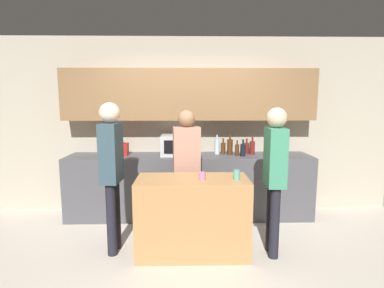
{
  "coord_description": "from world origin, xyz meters",
  "views": [
    {
      "loc": [
        -0.05,
        -2.98,
        1.73
      ],
      "look_at": [
        0.02,
        0.51,
        1.23
      ],
      "focal_mm": 28.0,
      "sensor_mm": 36.0,
      "label": 1
    }
  ],
  "objects_px": {
    "bottle_4": "(243,150)",
    "bottle_0": "(217,147)",
    "cup_0": "(237,175)",
    "bottle_5": "(247,148)",
    "person_right": "(112,165)",
    "microwave": "(179,145)",
    "toaster": "(119,149)",
    "bottle_2": "(230,147)",
    "potted_plant": "(279,142)",
    "person_left": "(187,162)",
    "cup_1": "(202,176)",
    "bottle_1": "(223,148)",
    "bottle_3": "(237,150)",
    "bottle_6": "(252,147)",
    "person_center": "(275,169)"
  },
  "relations": [
    {
      "from": "bottle_0",
      "to": "cup_0",
      "type": "bearing_deg",
      "value": -86.37
    },
    {
      "from": "potted_plant",
      "to": "cup_1",
      "type": "xyz_separation_m",
      "value": [
        -1.22,
        -1.22,
        -0.21
      ]
    },
    {
      "from": "cup_1",
      "to": "person_center",
      "type": "distance_m",
      "value": 0.8
    },
    {
      "from": "bottle_2",
      "to": "cup_1",
      "type": "distance_m",
      "value": 1.33
    },
    {
      "from": "microwave",
      "to": "bottle_4",
      "type": "relative_size",
      "value": 2.1
    },
    {
      "from": "microwave",
      "to": "bottle_1",
      "type": "height_order",
      "value": "microwave"
    },
    {
      "from": "person_center",
      "to": "bottle_3",
      "type": "bearing_deg",
      "value": 14.14
    },
    {
      "from": "bottle_5",
      "to": "person_left",
      "type": "xyz_separation_m",
      "value": [
        -0.92,
        -0.7,
        -0.06
      ]
    },
    {
      "from": "bottle_3",
      "to": "person_center",
      "type": "distance_m",
      "value": 1.15
    },
    {
      "from": "bottle_5",
      "to": "person_right",
      "type": "relative_size",
      "value": 0.14
    },
    {
      "from": "bottle_0",
      "to": "bottle_1",
      "type": "height_order",
      "value": "bottle_0"
    },
    {
      "from": "bottle_0",
      "to": "bottle_5",
      "type": "bearing_deg",
      "value": 2.4
    },
    {
      "from": "potted_plant",
      "to": "cup_0",
      "type": "height_order",
      "value": "potted_plant"
    },
    {
      "from": "bottle_3",
      "to": "cup_0",
      "type": "relative_size",
      "value": 2.16
    },
    {
      "from": "bottle_2",
      "to": "person_center",
      "type": "bearing_deg",
      "value": -75.41
    },
    {
      "from": "toaster",
      "to": "cup_0",
      "type": "bearing_deg",
      "value": -38.4
    },
    {
      "from": "bottle_0",
      "to": "bottle_3",
      "type": "relative_size",
      "value": 1.27
    },
    {
      "from": "bottle_3",
      "to": "bottle_4",
      "type": "xyz_separation_m",
      "value": [
        0.08,
        -0.04,
        0.01
      ]
    },
    {
      "from": "bottle_3",
      "to": "person_center",
      "type": "bearing_deg",
      "value": -78.78
    },
    {
      "from": "microwave",
      "to": "toaster",
      "type": "xyz_separation_m",
      "value": [
        -0.88,
        0.0,
        -0.06
      ]
    },
    {
      "from": "microwave",
      "to": "cup_1",
      "type": "distance_m",
      "value": 1.26
    },
    {
      "from": "bottle_2",
      "to": "cup_1",
      "type": "relative_size",
      "value": 3.82
    },
    {
      "from": "toaster",
      "to": "person_center",
      "type": "distance_m",
      "value": 2.31
    },
    {
      "from": "bottle_0",
      "to": "bottle_2",
      "type": "relative_size",
      "value": 0.92
    },
    {
      "from": "bottle_1",
      "to": "bottle_4",
      "type": "xyz_separation_m",
      "value": [
        0.27,
        -0.17,
        0.0
      ]
    },
    {
      "from": "bottle_5",
      "to": "cup_0",
      "type": "distance_m",
      "value": 1.36
    },
    {
      "from": "bottle_3",
      "to": "person_left",
      "type": "xyz_separation_m",
      "value": [
        -0.74,
        -0.54,
        -0.06
      ]
    },
    {
      "from": "potted_plant",
      "to": "person_right",
      "type": "distance_m",
      "value": 2.49
    },
    {
      "from": "bottle_5",
      "to": "cup_1",
      "type": "relative_size",
      "value": 2.8
    },
    {
      "from": "microwave",
      "to": "bottle_4",
      "type": "bearing_deg",
      "value": -6.67
    },
    {
      "from": "potted_plant",
      "to": "bottle_4",
      "type": "xyz_separation_m",
      "value": [
        -0.56,
        -0.11,
        -0.1
      ]
    },
    {
      "from": "bottle_4",
      "to": "bottle_0",
      "type": "bearing_deg",
      "value": 153.63
    },
    {
      "from": "bottle_0",
      "to": "cup_0",
      "type": "xyz_separation_m",
      "value": [
        0.08,
        -1.29,
        -0.11
      ]
    },
    {
      "from": "toaster",
      "to": "potted_plant",
      "type": "distance_m",
      "value": 2.39
    },
    {
      "from": "cup_0",
      "to": "person_left",
      "type": "relative_size",
      "value": 0.07
    },
    {
      "from": "bottle_1",
      "to": "person_right",
      "type": "relative_size",
      "value": 0.14
    },
    {
      "from": "potted_plant",
      "to": "person_left",
      "type": "height_order",
      "value": "person_left"
    },
    {
      "from": "toaster",
      "to": "bottle_6",
      "type": "distance_m",
      "value": 1.99
    },
    {
      "from": "microwave",
      "to": "person_center",
      "type": "bearing_deg",
      "value": -48.04
    },
    {
      "from": "toaster",
      "to": "potted_plant",
      "type": "xyz_separation_m",
      "value": [
        2.39,
        -0.0,
        0.11
      ]
    },
    {
      "from": "potted_plant",
      "to": "bottle_2",
      "type": "relative_size",
      "value": 1.24
    },
    {
      "from": "potted_plant",
      "to": "bottle_6",
      "type": "height_order",
      "value": "potted_plant"
    },
    {
      "from": "bottle_4",
      "to": "bottle_2",
      "type": "bearing_deg",
      "value": 144.29
    },
    {
      "from": "microwave",
      "to": "toaster",
      "type": "height_order",
      "value": "microwave"
    },
    {
      "from": "toaster",
      "to": "potted_plant",
      "type": "height_order",
      "value": "potted_plant"
    },
    {
      "from": "toaster",
      "to": "bottle_0",
      "type": "height_order",
      "value": "bottle_0"
    },
    {
      "from": "cup_0",
      "to": "toaster",
      "type": "bearing_deg",
      "value": 141.6
    },
    {
      "from": "microwave",
      "to": "bottle_2",
      "type": "bearing_deg",
      "value": 1.08
    },
    {
      "from": "bottle_0",
      "to": "cup_1",
      "type": "relative_size",
      "value": 3.53
    },
    {
      "from": "bottle_3",
      "to": "bottle_4",
      "type": "relative_size",
      "value": 0.93
    }
  ]
}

